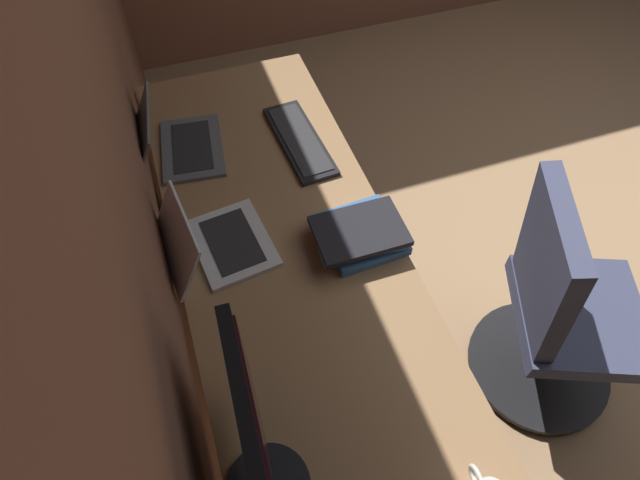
% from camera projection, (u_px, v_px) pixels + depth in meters
% --- Properties ---
extents(wall_back, '(5.05, 0.10, 2.60)m').
position_uv_depth(wall_back, '(87.00, 158.00, 1.04)').
color(wall_back, brown).
rests_on(wall_back, ground).
extents(desk, '(2.25, 0.68, 0.73)m').
position_uv_depth(desk, '(305.00, 299.00, 1.57)').
color(desk, '#936D47').
rests_on(desk, ground).
extents(drawer_pedestal, '(0.40, 0.51, 0.69)m').
position_uv_depth(drawer_pedestal, '(270.00, 262.00, 2.04)').
color(drawer_pedestal, '#936D47').
rests_on(drawer_pedestal, ground).
extents(monitor_primary, '(0.53, 0.20, 0.41)m').
position_uv_depth(monitor_primary, '(260.00, 463.00, 1.01)').
color(monitor_primary, black).
rests_on(monitor_primary, desk).
extents(laptop_leftmost, '(0.36, 0.35, 0.20)m').
position_uv_depth(laptop_leftmost, '(172.00, 142.00, 1.82)').
color(laptop_leftmost, '#595B60').
rests_on(laptop_leftmost, desk).
extents(laptop_left, '(0.32, 0.35, 0.21)m').
position_uv_depth(laptop_left, '(211.00, 242.00, 1.56)').
color(laptop_left, silver).
rests_on(laptop_left, desk).
extents(keyboard_main, '(0.43, 0.17, 0.02)m').
position_uv_depth(keyboard_main, '(300.00, 140.00, 1.88)').
color(keyboard_main, black).
rests_on(keyboard_main, desk).
extents(book_stack_near, '(0.25, 0.28, 0.08)m').
position_uv_depth(book_stack_near, '(360.00, 233.00, 1.59)').
color(book_stack_near, '#38669E').
rests_on(book_stack_near, desk).
extents(office_chair, '(0.57, 0.61, 0.97)m').
position_uv_depth(office_chair, '(557.00, 315.00, 1.78)').
color(office_chair, '#383D56').
rests_on(office_chair, ground).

